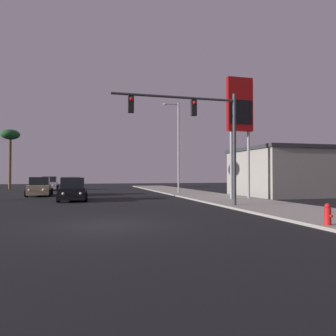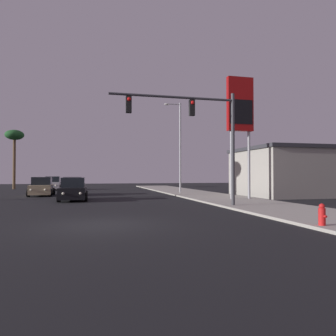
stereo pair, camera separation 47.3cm
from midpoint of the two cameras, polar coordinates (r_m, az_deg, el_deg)
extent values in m
plane|color=black|center=(12.65, -11.62, -9.70)|extent=(120.00, 120.00, 0.00)
cube|color=#9E998E|center=(24.76, 9.63, -5.39)|extent=(5.00, 60.00, 0.12)
cube|color=gray|center=(31.95, 21.04, -0.90)|extent=(10.00, 8.00, 4.00)
cube|color=#2D2D33|center=(32.03, 21.01, 2.95)|extent=(10.30, 8.30, 0.30)
cube|color=silver|center=(43.05, -20.26, -2.86)|extent=(1.87, 4.23, 0.80)
cube|color=black|center=(43.19, -20.23, -1.86)|extent=(1.64, 2.03, 0.70)
cylinder|color=black|center=(41.86, -21.66, -3.25)|extent=(0.24, 0.64, 0.64)
cylinder|color=black|center=(41.69, -19.20, -3.28)|extent=(0.24, 0.64, 0.64)
cylinder|color=black|center=(44.45, -21.25, -3.13)|extent=(0.24, 0.64, 0.64)
cylinder|color=black|center=(44.28, -18.94, -3.15)|extent=(0.24, 0.64, 0.64)
sphere|color=#F2EACC|center=(41.00, -21.31, -2.86)|extent=(0.18, 0.18, 0.18)
sphere|color=#F2EACC|center=(40.89, -19.76, -2.88)|extent=(0.18, 0.18, 0.18)
cube|color=navy|center=(31.61, -17.03, -3.50)|extent=(1.96, 4.27, 0.80)
cube|color=black|center=(31.74, -17.01, -2.14)|extent=(1.68, 2.06, 0.70)
cylinder|color=black|center=(30.37, -18.83, -4.08)|extent=(0.24, 0.64, 0.64)
cylinder|color=black|center=(30.30, -15.43, -4.10)|extent=(0.24, 0.64, 0.64)
cylinder|color=black|center=(32.96, -18.51, -3.85)|extent=(0.24, 0.64, 0.64)
cylinder|color=black|center=(32.90, -15.38, -3.87)|extent=(0.24, 0.64, 0.64)
sphere|color=#F2EACC|center=(29.52, -18.28, -3.56)|extent=(0.18, 0.18, 0.18)
sphere|color=#F2EACC|center=(29.47, -16.11, -3.58)|extent=(0.18, 0.18, 0.18)
cube|color=black|center=(24.88, -16.78, -4.14)|extent=(1.89, 4.24, 0.80)
cube|color=black|center=(25.00, -16.76, -2.40)|extent=(1.64, 2.03, 0.70)
cylinder|color=black|center=(23.64, -19.08, -4.91)|extent=(0.24, 0.64, 0.64)
cylinder|color=black|center=(23.58, -14.70, -4.95)|extent=(0.24, 0.64, 0.64)
cylinder|color=black|center=(26.24, -18.66, -4.54)|extent=(0.24, 0.64, 0.64)
cylinder|color=black|center=(26.18, -14.71, -4.57)|extent=(0.24, 0.64, 0.64)
sphere|color=#F2EACC|center=(22.79, -18.37, -4.27)|extent=(0.18, 0.18, 0.18)
sphere|color=#F2EACC|center=(22.74, -15.56, -4.30)|extent=(0.18, 0.18, 0.18)
cube|color=tan|center=(31.42, -21.87, -3.48)|extent=(1.95, 4.26, 0.80)
cube|color=black|center=(31.54, -21.83, -2.11)|extent=(1.67, 2.06, 0.70)
cylinder|color=black|center=(30.27, -23.88, -4.05)|extent=(0.24, 0.64, 0.64)
cylinder|color=black|center=(30.03, -20.48, -4.10)|extent=(0.24, 0.64, 0.64)
cylinder|color=black|center=(32.84, -23.16, -3.82)|extent=(0.24, 0.64, 0.64)
cylinder|color=black|center=(32.62, -20.02, -3.86)|extent=(0.24, 0.64, 0.64)
sphere|color=#F2EACC|center=(29.39, -23.46, -3.53)|extent=(0.18, 0.18, 0.18)
sphere|color=#F2EACC|center=(29.24, -21.30, -3.56)|extent=(0.18, 0.18, 0.18)
cylinder|color=#38383D|center=(19.49, 10.81, 3.22)|extent=(0.20, 0.20, 6.50)
cylinder|color=#38383D|center=(18.68, 0.59, 12.25)|extent=(7.16, 0.14, 0.14)
cube|color=black|center=(18.87, 3.79, 10.40)|extent=(0.30, 0.24, 0.90)
sphere|color=red|center=(18.80, 3.93, 11.29)|extent=(0.20, 0.20, 0.20)
cube|color=black|center=(18.08, -7.23, 10.93)|extent=(0.30, 0.24, 0.90)
sphere|color=red|center=(18.00, -7.17, 11.86)|extent=(0.20, 0.20, 0.20)
cylinder|color=#99999E|center=(32.93, 1.43, 3.58)|extent=(0.18, 0.18, 9.00)
cylinder|color=#99999E|center=(33.39, 0.25, 11.06)|extent=(1.40, 0.10, 0.10)
ellipsoid|color=silver|center=(33.21, -0.94, 11.04)|extent=(0.50, 0.24, 0.20)
cylinder|color=#99999E|center=(24.48, 10.43, 0.56)|extent=(0.20, 0.20, 5.00)
cylinder|color=#99999E|center=(25.10, 13.32, 0.53)|extent=(0.20, 0.20, 5.00)
cube|color=#990C0C|center=(25.32, 11.84, 10.78)|extent=(2.00, 0.40, 4.00)
cube|color=black|center=(25.02, 12.07, 9.52)|extent=(1.80, 0.03, 1.80)
cylinder|color=red|center=(12.75, 25.08, -7.63)|extent=(0.24, 0.24, 0.60)
sphere|color=red|center=(12.72, 25.07, -6.02)|extent=(0.20, 0.20, 0.20)
cylinder|color=red|center=(12.62, 25.58, -7.56)|extent=(0.08, 0.10, 0.08)
cylinder|color=brown|center=(47.43, -26.08, 0.68)|extent=(0.36, 0.36, 6.67)
ellipsoid|color=#1E5123|center=(47.70, -26.04, 5.27)|extent=(2.40, 2.40, 1.32)
camera|label=1|loc=(0.24, -90.56, 0.01)|focal=35.00mm
camera|label=2|loc=(0.24, 89.44, -0.01)|focal=35.00mm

